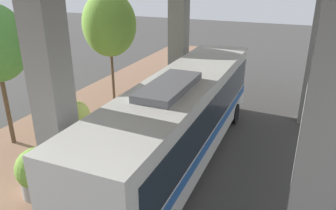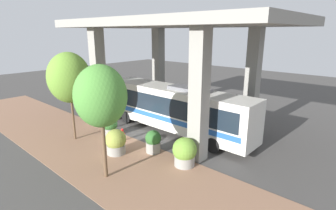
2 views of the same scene
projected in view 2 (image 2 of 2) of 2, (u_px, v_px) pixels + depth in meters
The scene contains 11 objects.
ground_plane at pixel (136, 140), 18.67m from camera, with size 80.00×80.00×0.00m, color #474442.
sidewalk_strip at pixel (101, 153), 16.51m from camera, with size 6.00×40.00×0.02m.
overpass at pixel (173, 34), 19.59m from camera, with size 9.40×17.88×8.35m.
bus at pixel (176, 107), 19.57m from camera, with size 2.56×12.58×3.66m.
fire_hydrant at pixel (122, 135), 18.31m from camera, with size 0.42×0.20×0.94m.
planter_front at pixel (185, 152), 14.84m from camera, with size 1.40×1.40×1.70m.
planter_middle at pixel (110, 126), 19.23m from camera, with size 1.08×1.08×1.43m.
planter_back at pixel (116, 142), 16.33m from camera, with size 1.30×1.30×1.61m.
planter_extra at pixel (153, 141), 16.54m from camera, with size 1.00×1.00×1.46m.
street_tree_near at pixel (101, 96), 12.72m from camera, with size 2.59×2.59×5.96m.
street_tree_far at pixel (69, 78), 17.59m from camera, with size 2.85×2.85×6.15m.
Camera 2 is at (-11.41, -13.21, 7.42)m, focal length 28.00 mm.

